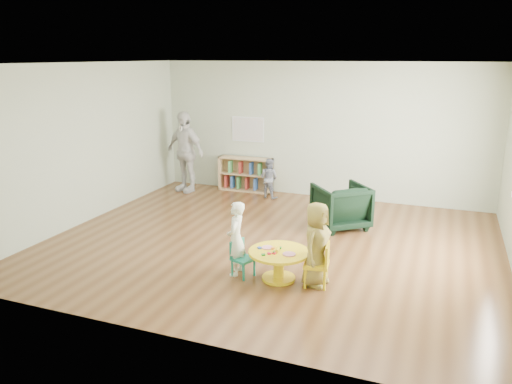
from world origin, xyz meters
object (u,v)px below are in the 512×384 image
child_left (236,238)px  child_right (316,244)px  adult_caretaker (185,152)px  kid_chair_left (241,257)px  armchair (341,206)px  toddler (269,178)px  bookshelf (245,174)px  activity_table (279,260)px  kid_chair_right (320,263)px

child_left → child_right: size_ratio=0.92×
adult_caretaker → child_left: bearing=-35.5°
kid_chair_left → armchair: (0.85, 2.45, 0.12)m
child_right → toddler: (-1.96, 3.69, -0.14)m
bookshelf → toddler: (0.68, -0.37, 0.06)m
activity_table → toddler: (-1.47, 3.72, 0.14)m
activity_table → armchair: armchair is taller
bookshelf → armchair: bearing=-34.5°
bookshelf → child_left: size_ratio=1.17×
child_left → armchair: bearing=149.6°
bookshelf → armchair: 3.01m
kid_chair_right → child_left: 1.18m
child_right → child_left: bearing=102.6°
activity_table → kid_chair_left: 0.52m
kid_chair_left → child_right: size_ratio=0.44×
kid_chair_right → bookshelf: bookshelf is taller
kid_chair_right → kid_chair_left: bearing=86.1°
kid_chair_left → kid_chair_right: 1.08m
kid_chair_right → child_right: size_ratio=0.52×
kid_chair_left → adult_caretaker: bearing=-121.2°
activity_table → armchair: size_ratio=0.96×
activity_table → kid_chair_left: (-0.52, -0.06, -0.02)m
armchair → child_right: size_ratio=0.76×
child_left → toddler: (-0.86, 3.76, -0.09)m
toddler → armchair: bearing=155.8°
toddler → bookshelf: bearing=-16.3°
kid_chair_right → child_left: bearing=84.5°
child_left → adult_caretaker: 4.58m
activity_table → kid_chair_right: kid_chair_right is taller
child_right → kid_chair_left: bearing=104.3°
kid_chair_right → armchair: (-0.22, 2.38, 0.07)m
kid_chair_left → adult_caretaker: (-2.85, 3.66, 0.61)m
child_right → toddler: 4.18m
kid_chair_right → toddler: toddler is taller
armchair → child_right: child_right is taller
activity_table → adult_caretaker: bearing=133.1°
kid_chair_left → child_right: 1.06m
bookshelf → toddler: toddler is taller
child_left → toddler: size_ratio=1.22×
armchair → adult_caretaker: (-3.71, 1.21, 0.50)m
child_right → toddler: child_right is taller
adult_caretaker → armchair: bearing=-0.9°
child_right → adult_caretaker: size_ratio=0.64×
kid_chair_left → adult_caretaker: 4.68m
activity_table → kid_chair_left: bearing=-173.5°
bookshelf → adult_caretaker: size_ratio=0.68×
kid_chair_left → armchair: size_ratio=0.59×
kid_chair_right → armchair: bearing=-2.2°
kid_chair_right → armchair: 2.39m
kid_chair_left → kid_chair_right: size_ratio=0.85×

